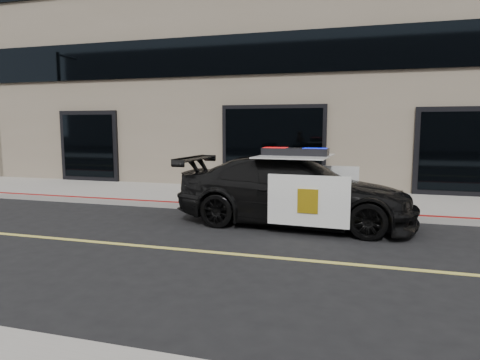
# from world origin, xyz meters

# --- Properties ---
(ground) EXTENTS (120.00, 120.00, 0.00)m
(ground) POSITION_xyz_m (0.00, 0.00, 0.00)
(ground) COLOR black
(ground) RESTS_ON ground
(sidewalk_n) EXTENTS (60.00, 3.50, 0.15)m
(sidewalk_n) POSITION_xyz_m (0.00, 5.25, 0.07)
(sidewalk_n) COLOR gray
(sidewalk_n) RESTS_ON ground
(building_n) EXTENTS (60.00, 7.00, 12.00)m
(building_n) POSITION_xyz_m (0.00, 10.50, 6.00)
(building_n) COLOR #756856
(building_n) RESTS_ON ground
(police_car) EXTENTS (2.70, 5.45, 1.71)m
(police_car) POSITION_xyz_m (0.42, 2.58, 0.77)
(police_car) COLOR black
(police_car) RESTS_ON ground
(fire_hydrant) EXTENTS (0.33, 0.46, 0.73)m
(fire_hydrant) POSITION_xyz_m (-1.88, 4.03, 0.49)
(fire_hydrant) COLOR silver
(fire_hydrant) RESTS_ON sidewalk_n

